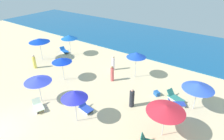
{
  "coord_description": "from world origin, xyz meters",
  "views": [
    {
      "loc": [
        11.81,
        -3.3,
        9.79
      ],
      "look_at": [
        2.26,
        10.03,
        1.17
      ],
      "focal_mm": 31.71,
      "sensor_mm": 36.0,
      "label": 1
    }
  ],
  "objects_px": {
    "umbrella_3": "(62,60)",
    "beachgoer_0": "(34,62)",
    "umbrella_6": "(69,37)",
    "lounge_chair_7_0": "(176,104)",
    "umbrella_7": "(198,86)",
    "umbrella_2": "(74,95)",
    "umbrella_5": "(166,109)",
    "lounge_chair_2_0": "(85,107)",
    "cooler_box_0": "(157,93)",
    "beachgoer_3": "(113,63)",
    "umbrella_0": "(38,80)",
    "beachgoer_1": "(112,74)",
    "lounge_chair_6_0": "(64,51)",
    "umbrella_1": "(39,40)",
    "lounge_chair_0_0": "(38,106)",
    "lounge_chair_7_1": "(175,97)",
    "beachgoer_2": "(132,98)",
    "umbrella_8": "(136,55)"
  },
  "relations": [
    {
      "from": "lounge_chair_0_0",
      "to": "lounge_chair_6_0",
      "type": "relative_size",
      "value": 0.94
    },
    {
      "from": "umbrella_6",
      "to": "beachgoer_2",
      "type": "distance_m",
      "value": 12.26
    },
    {
      "from": "lounge_chair_0_0",
      "to": "lounge_chair_7_0",
      "type": "bearing_deg",
      "value": -31.21
    },
    {
      "from": "umbrella_3",
      "to": "beachgoer_0",
      "type": "distance_m",
      "value": 4.68
    },
    {
      "from": "lounge_chair_0_0",
      "to": "beachgoer_0",
      "type": "relative_size",
      "value": 0.96
    },
    {
      "from": "umbrella_0",
      "to": "umbrella_5",
      "type": "xyz_separation_m",
      "value": [
        9.48,
        2.25,
        0.15
      ]
    },
    {
      "from": "lounge_chair_2_0",
      "to": "lounge_chair_6_0",
      "type": "bearing_deg",
      "value": 63.89
    },
    {
      "from": "umbrella_0",
      "to": "lounge_chair_2_0",
      "type": "xyz_separation_m",
      "value": [
        3.67,
        1.21,
        -1.78
      ]
    },
    {
      "from": "umbrella_8",
      "to": "beachgoer_3",
      "type": "height_order",
      "value": "umbrella_8"
    },
    {
      "from": "umbrella_0",
      "to": "beachgoer_3",
      "type": "height_order",
      "value": "umbrella_0"
    },
    {
      "from": "umbrella_7",
      "to": "beachgoer_0",
      "type": "bearing_deg",
      "value": -169.8
    },
    {
      "from": "umbrella_0",
      "to": "beachgoer_1",
      "type": "height_order",
      "value": "umbrella_0"
    },
    {
      "from": "beachgoer_1",
      "to": "beachgoer_3",
      "type": "height_order",
      "value": "beachgoer_3"
    },
    {
      "from": "umbrella_8",
      "to": "umbrella_6",
      "type": "bearing_deg",
      "value": 178.91
    },
    {
      "from": "umbrella_1",
      "to": "beachgoer_0",
      "type": "height_order",
      "value": "umbrella_1"
    },
    {
      "from": "beachgoer_2",
      "to": "umbrella_1",
      "type": "bearing_deg",
      "value": -40.78
    },
    {
      "from": "umbrella_7",
      "to": "beachgoer_2",
      "type": "height_order",
      "value": "umbrella_7"
    },
    {
      "from": "umbrella_5",
      "to": "beachgoer_2",
      "type": "height_order",
      "value": "umbrella_5"
    },
    {
      "from": "umbrella_0",
      "to": "umbrella_5",
      "type": "relative_size",
      "value": 0.92
    },
    {
      "from": "beachgoer_2",
      "to": "lounge_chair_2_0",
      "type": "bearing_deg",
      "value": 9.22
    },
    {
      "from": "umbrella_6",
      "to": "beachgoer_3",
      "type": "bearing_deg",
      "value": -1.57
    },
    {
      "from": "beachgoer_3",
      "to": "lounge_chair_0_0",
      "type": "bearing_deg",
      "value": -139.26
    },
    {
      "from": "umbrella_6",
      "to": "beachgoer_3",
      "type": "distance_m",
      "value": 6.77
    },
    {
      "from": "umbrella_7",
      "to": "lounge_chair_7_1",
      "type": "relative_size",
      "value": 1.41
    },
    {
      "from": "cooler_box_0",
      "to": "umbrella_0",
      "type": "bearing_deg",
      "value": 73.18
    },
    {
      "from": "umbrella_5",
      "to": "lounge_chair_7_1",
      "type": "relative_size",
      "value": 1.47
    },
    {
      "from": "lounge_chair_0_0",
      "to": "beachgoer_0",
      "type": "xyz_separation_m",
      "value": [
        -6.21,
        4.11,
        0.46
      ]
    },
    {
      "from": "umbrella_5",
      "to": "cooler_box_0",
      "type": "xyz_separation_m",
      "value": [
        -2.18,
        4.01,
        -2.0
      ]
    },
    {
      "from": "umbrella_6",
      "to": "umbrella_0",
      "type": "bearing_deg",
      "value": -58.18
    },
    {
      "from": "umbrella_6",
      "to": "lounge_chair_7_0",
      "type": "bearing_deg",
      "value": -9.46
    },
    {
      "from": "lounge_chair_2_0",
      "to": "beachgoer_3",
      "type": "distance_m",
      "value": 7.06
    },
    {
      "from": "umbrella_3",
      "to": "umbrella_5",
      "type": "xyz_separation_m",
      "value": [
        10.6,
        -1.2,
        0.08
      ]
    },
    {
      "from": "umbrella_5",
      "to": "beachgoer_3",
      "type": "bearing_deg",
      "value": 144.39
    },
    {
      "from": "lounge_chair_0_0",
      "to": "lounge_chair_7_1",
      "type": "bearing_deg",
      "value": -26.72
    },
    {
      "from": "lounge_chair_2_0",
      "to": "umbrella_6",
      "type": "height_order",
      "value": "umbrella_6"
    },
    {
      "from": "umbrella_3",
      "to": "cooler_box_0",
      "type": "height_order",
      "value": "umbrella_3"
    },
    {
      "from": "lounge_chair_7_0",
      "to": "umbrella_8",
      "type": "distance_m",
      "value": 5.81
    },
    {
      "from": "umbrella_3",
      "to": "umbrella_6",
      "type": "distance_m",
      "value": 6.08
    },
    {
      "from": "lounge_chair_2_0",
      "to": "umbrella_8",
      "type": "relative_size",
      "value": 0.51
    },
    {
      "from": "umbrella_2",
      "to": "lounge_chair_7_1",
      "type": "height_order",
      "value": "umbrella_2"
    },
    {
      "from": "lounge_chair_2_0",
      "to": "beachgoer_0",
      "type": "relative_size",
      "value": 0.88
    },
    {
      "from": "umbrella_1",
      "to": "beachgoer_1",
      "type": "xyz_separation_m",
      "value": [
        9.52,
        0.86,
        -1.68
      ]
    },
    {
      "from": "umbrella_1",
      "to": "lounge_chair_2_0",
      "type": "relative_size",
      "value": 1.94
    },
    {
      "from": "lounge_chair_2_0",
      "to": "umbrella_3",
      "type": "relative_size",
      "value": 0.58
    },
    {
      "from": "umbrella_2",
      "to": "umbrella_5",
      "type": "distance_m",
      "value": 5.93
    },
    {
      "from": "lounge_chair_2_0",
      "to": "lounge_chair_7_0",
      "type": "relative_size",
      "value": 0.94
    },
    {
      "from": "umbrella_8",
      "to": "beachgoer_0",
      "type": "distance_m",
      "value": 10.95
    },
    {
      "from": "lounge_chair_7_1",
      "to": "beachgoer_0",
      "type": "relative_size",
      "value": 1.07
    },
    {
      "from": "umbrella_3",
      "to": "cooler_box_0",
      "type": "relative_size",
      "value": 4.69
    },
    {
      "from": "lounge_chair_2_0",
      "to": "cooler_box_0",
      "type": "xyz_separation_m",
      "value": [
        3.62,
        5.05,
        -0.07
      ]
    }
  ]
}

